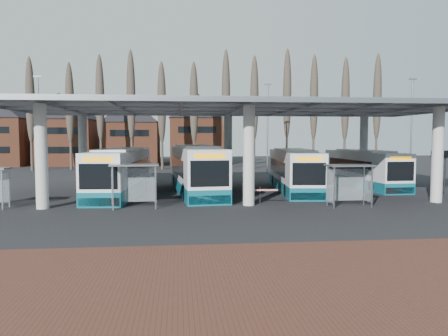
{
  "coord_description": "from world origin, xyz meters",
  "views": [
    {
      "loc": [
        -4.22,
        -23.33,
        4.11
      ],
      "look_at": [
        -1.03,
        7.0,
        1.95
      ],
      "focal_mm": 35.0,
      "sensor_mm": 36.0,
      "label": 1
    }
  ],
  "objects": [
    {
      "name": "ground",
      "position": [
        0.0,
        0.0,
        0.0
      ],
      "size": [
        140.0,
        140.0,
        0.0
      ],
      "primitive_type": "plane",
      "color": "black",
      "rests_on": "ground"
    },
    {
      "name": "brick_strip",
      "position": [
        0.0,
        -12.0,
        0.01
      ],
      "size": [
        70.0,
        10.0,
        0.03
      ],
      "primitive_type": "cube",
      "color": "#4F2B1F",
      "rests_on": "ground"
    },
    {
      "name": "station_canopy",
      "position": [
        0.0,
        8.0,
        5.68
      ],
      "size": [
        32.0,
        16.0,
        6.34
      ],
      "color": "beige",
      "rests_on": "ground"
    },
    {
      "name": "poplar_row",
      "position": [
        0.0,
        33.0,
        8.78
      ],
      "size": [
        45.1,
        1.1,
        14.5
      ],
      "color": "#473D33",
      "rests_on": "ground"
    },
    {
      "name": "townhouse_row",
      "position": [
        -15.75,
        44.0,
        5.94
      ],
      "size": [
        36.8,
        10.3,
        12.25
      ],
      "color": "brown",
      "rests_on": "ground"
    },
    {
      "name": "lamp_post_a",
      "position": [
        -18.0,
        22.0,
        5.34
      ],
      "size": [
        0.8,
        0.16,
        10.17
      ],
      "color": "slate",
      "rests_on": "ground"
    },
    {
      "name": "lamp_post_b",
      "position": [
        6.0,
        26.0,
        5.34
      ],
      "size": [
        0.8,
        0.16,
        10.17
      ],
      "color": "slate",
      "rests_on": "ground"
    },
    {
      "name": "lamp_post_c",
      "position": [
        20.0,
        20.0,
        5.34
      ],
      "size": [
        0.8,
        0.16,
        10.17
      ],
      "color": "slate",
      "rests_on": "ground"
    },
    {
      "name": "bus_0",
      "position": [
        -8.35,
        8.34,
        1.56
      ],
      "size": [
        3.47,
        12.08,
        3.31
      ],
      "rotation": [
        0.0,
        0.0,
        -0.08
      ],
      "color": "white",
      "rests_on": "ground"
    },
    {
      "name": "bus_1",
      "position": [
        -2.93,
        8.78,
        1.65
      ],
      "size": [
        3.83,
        12.8,
        3.5
      ],
      "rotation": [
        0.0,
        0.0,
        0.09
      ],
      "color": "white",
      "rests_on": "ground"
    },
    {
      "name": "bus_2",
      "position": [
        4.6,
        9.33,
        1.5
      ],
      "size": [
        3.54,
        11.66,
        3.19
      ],
      "rotation": [
        0.0,
        0.0,
        -0.1
      ],
      "color": "white",
      "rests_on": "ground"
    },
    {
      "name": "bus_3",
      "position": [
        11.13,
        11.46,
        1.44
      ],
      "size": [
        2.91,
        11.1,
        3.05
      ],
      "rotation": [
        0.0,
        0.0,
        0.05
      ],
      "color": "white",
      "rests_on": "ground"
    },
    {
      "name": "shelter_1",
      "position": [
        -6.74,
        2.22,
        1.87
      ],
      "size": [
        2.84,
        1.53,
        2.57
      ],
      "rotation": [
        0.0,
        0.0,
        0.06
      ],
      "color": "gray",
      "rests_on": "ground"
    },
    {
      "name": "shelter_2",
      "position": [
        5.81,
        1.46,
        1.81
      ],
      "size": [
        2.72,
        1.42,
        2.49
      ],
      "rotation": [
        0.0,
        0.0,
        0.03
      ],
      "color": "gray",
      "rests_on": "ground"
    },
    {
      "name": "info_sign_1",
      "position": [
        14.87,
        6.11,
        2.65
      ],
      "size": [
        2.12,
        0.24,
        3.16
      ],
      "rotation": [
        0.0,
        0.0,
        -0.06
      ],
      "color": "black",
      "rests_on": "ground"
    },
    {
      "name": "barrier",
      "position": [
        0.82,
        2.88,
        0.79
      ],
      "size": [
        2.03,
        0.61,
        1.02
      ],
      "rotation": [
        0.0,
        0.0,
        -0.06
      ],
      "color": "black",
      "rests_on": "ground"
    }
  ]
}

